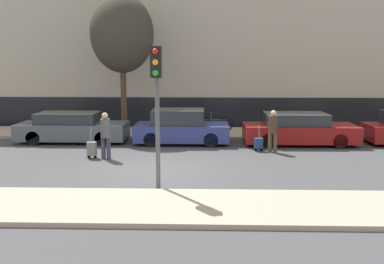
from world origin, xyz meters
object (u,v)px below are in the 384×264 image
(parked_bicycle, at_px, (215,124))
(trolley_left, at_px, (92,149))
(parked_car_2, at_px, (298,130))
(traffic_light, at_px, (157,90))
(parked_car_0, at_px, (72,128))
(pedestrian_right, at_px, (273,129))
(pedestrian_left, at_px, (105,133))
(trolley_right, at_px, (259,143))
(parked_car_1, at_px, (181,128))
(bare_tree_near_crossing, at_px, (122,34))

(parked_bicycle, bearing_deg, trolley_left, -129.47)
(parked_car_2, height_order, traffic_light, traffic_light)
(parked_car_0, height_order, pedestrian_right, pedestrian_right)
(pedestrian_left, relative_size, trolley_left, 1.47)
(pedestrian_left, bearing_deg, trolley_right, 26.38)
(pedestrian_right, xyz_separation_m, parked_bicycle, (-2.12, 4.30, -0.43))
(parked_car_0, relative_size, traffic_light, 1.21)
(parked_car_2, bearing_deg, parked_bicycle, 143.09)
(pedestrian_right, xyz_separation_m, traffic_light, (-3.87, -5.19, 1.81))
(pedestrian_left, height_order, traffic_light, traffic_light)
(parked_car_1, distance_m, trolley_right, 3.50)
(parked_car_2, xyz_separation_m, bare_tree_near_crossing, (-7.84, 2.30, 4.09))
(trolley_right, bearing_deg, traffic_light, -121.91)
(parked_car_1, distance_m, bare_tree_near_crossing, 5.44)
(parked_car_0, relative_size, pedestrian_left, 2.77)
(parked_car_0, distance_m, trolley_left, 3.60)
(pedestrian_left, bearing_deg, parked_car_0, 135.32)
(trolley_left, relative_size, pedestrian_right, 0.70)
(parked_car_0, relative_size, bare_tree_near_crossing, 0.73)
(parked_car_0, distance_m, pedestrian_right, 8.61)
(parked_car_2, distance_m, trolley_left, 8.57)
(parked_bicycle, xyz_separation_m, bare_tree_near_crossing, (-4.37, -0.31, 4.23))
(parked_car_0, relative_size, parked_car_1, 1.18)
(traffic_light, bearing_deg, pedestrian_left, 120.79)
(parked_car_1, xyz_separation_m, parked_car_2, (4.99, -0.04, -0.05))
(pedestrian_right, bearing_deg, trolley_right, -179.93)
(parked_car_2, height_order, trolley_left, parked_car_2)
(pedestrian_left, height_order, trolley_right, pedestrian_left)
(trolley_left, xyz_separation_m, trolley_right, (6.19, 1.46, -0.04))
(pedestrian_right, distance_m, parked_bicycle, 4.82)
(traffic_light, distance_m, bare_tree_near_crossing, 9.75)
(traffic_light, bearing_deg, pedestrian_right, 53.29)
(bare_tree_near_crossing, bearing_deg, parked_car_1, -38.34)
(pedestrian_right, xyz_separation_m, trolley_right, (-0.51, 0.20, -0.61))
(parked_car_1, height_order, trolley_right, parked_car_1)
(pedestrian_left, relative_size, traffic_light, 0.44)
(parked_car_0, height_order, parked_car_1, parked_car_1)
(parked_car_0, relative_size, trolley_right, 4.43)
(parked_car_2, relative_size, pedestrian_right, 2.86)
(pedestrian_left, xyz_separation_m, trolley_left, (-0.54, 0.10, -0.60))
(pedestrian_left, xyz_separation_m, parked_bicycle, (4.03, 5.66, -0.46))
(trolley_right, xyz_separation_m, traffic_light, (-3.36, -5.40, 2.42))
(trolley_left, height_order, traffic_light, traffic_light)
(parked_car_1, distance_m, parked_car_2, 4.99)
(pedestrian_left, bearing_deg, traffic_light, -48.28)
(parked_car_1, height_order, pedestrian_left, pedestrian_left)
(trolley_left, height_order, pedestrian_right, pedestrian_right)
(parked_bicycle, bearing_deg, pedestrian_left, -125.49)
(trolley_left, bearing_deg, pedestrian_left, -10.86)
(trolley_right, bearing_deg, parked_car_1, 153.93)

